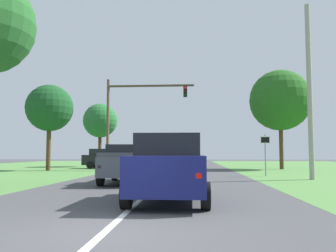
% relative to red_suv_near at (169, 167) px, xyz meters
% --- Properties ---
extents(ground_plane, '(120.00, 120.00, 0.00)m').
position_rel_red_suv_near_xyz_m(ground_plane, '(-0.92, 8.34, -1.04)').
color(ground_plane, '#424244').
extents(lane_centre_stripe, '(0.16, 42.92, 0.01)m').
position_rel_red_suv_near_xyz_m(lane_centre_stripe, '(-0.92, -2.66, -1.04)').
color(lane_centre_stripe, white).
rests_on(lane_centre_stripe, ground_plane).
extents(red_suv_near, '(2.28, 4.52, 1.99)m').
position_rel_red_suv_near_xyz_m(red_suv_near, '(0.00, 0.00, 0.00)').
color(red_suv_near, navy).
rests_on(red_suv_near, ground_plane).
extents(pickup_truck_lead, '(2.31, 5.21, 1.84)m').
position_rel_red_suv_near_xyz_m(pickup_truck_lead, '(-2.41, 6.34, -0.08)').
color(pickup_truck_lead, '#4C515B').
rests_on(pickup_truck_lead, ground_plane).
extents(traffic_light, '(7.57, 0.40, 7.84)m').
position_rel_red_suv_near_xyz_m(traffic_light, '(-4.65, 19.35, 4.13)').
color(traffic_light, brown).
rests_on(traffic_light, ground_plane).
extents(keep_moving_sign, '(0.60, 0.09, 2.62)m').
position_rel_red_suv_near_xyz_m(keep_moving_sign, '(5.27, 12.02, 0.63)').
color(keep_moving_sign, gray).
rests_on(keep_moving_sign, ground_plane).
extents(oak_tree_right, '(5.51, 5.51, 8.98)m').
position_rel_red_suv_near_xyz_m(oak_tree_right, '(8.67, 21.80, 5.17)').
color(oak_tree_right, '#4C351E').
rests_on(oak_tree_right, ground_plane).
extents(crossing_suv_far, '(4.42, 2.12, 1.84)m').
position_rel_red_suv_near_xyz_m(crossing_suv_far, '(-7.35, 22.19, -0.08)').
color(crossing_suv_far, black).
rests_on(crossing_suv_far, ground_plane).
extents(utility_pole_right, '(0.28, 0.28, 9.81)m').
position_rel_red_suv_near_xyz_m(utility_pole_right, '(7.19, 9.26, 3.86)').
color(utility_pole_right, '#9E998E').
rests_on(utility_pole_right, ground_plane).
extents(extra_tree_1, '(3.67, 3.67, 6.79)m').
position_rel_red_suv_near_xyz_m(extra_tree_1, '(-9.25, 26.79, 3.88)').
color(extra_tree_1, '#4C351E').
rests_on(extra_tree_1, ground_plane).
extents(extra_tree_2, '(3.91, 3.91, 7.17)m').
position_rel_red_suv_near_xyz_m(extra_tree_2, '(-11.25, 18.04, 4.15)').
color(extra_tree_2, '#4C351E').
rests_on(extra_tree_2, ground_plane).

